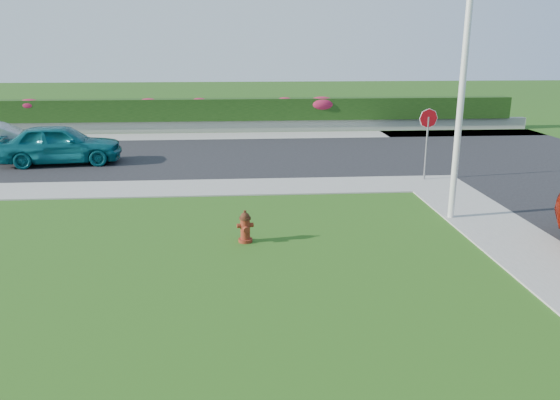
{
  "coord_description": "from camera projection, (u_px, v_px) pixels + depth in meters",
  "views": [
    {
      "loc": [
        0.73,
        -7.77,
        4.37
      ],
      "look_at": [
        1.64,
        4.33,
        0.9
      ],
      "focal_mm": 35.0,
      "sensor_mm": 36.0,
      "label": 1
    }
  ],
  "objects": [
    {
      "name": "ground",
      "position": [
        197.0,
        332.0,
        8.59
      ],
      "size": [
        120.0,
        120.0,
        0.0
      ],
      "primitive_type": "plane",
      "color": "black",
      "rests_on": "ground"
    },
    {
      "name": "street_far",
      "position": [
        96.0,
        158.0,
        21.65
      ],
      "size": [
        26.0,
        8.0,
        0.04
      ],
      "primitive_type": "cube",
      "color": "black",
      "rests_on": "ground"
    },
    {
      "name": "sidewalk_far",
      "position": [
        22.0,
        191.0,
        16.79
      ],
      "size": [
        24.0,
        2.0,
        0.04
      ],
      "primitive_type": "cube",
      "color": "gray",
      "rests_on": "ground"
    },
    {
      "name": "curb_corner",
      "position": [
        434.0,
        183.0,
        17.72
      ],
      "size": [
        2.0,
        2.0,
        0.04
      ],
      "primitive_type": "cube",
      "color": "gray",
      "rests_on": "ground"
    },
    {
      "name": "sidewalk_beyond",
      "position": [
        204.0,
        136.0,
        26.73
      ],
      "size": [
        34.0,
        2.0,
        0.04
      ],
      "primitive_type": "cube",
      "color": "gray",
      "rests_on": "ground"
    },
    {
      "name": "retaining_wall",
      "position": [
        206.0,
        126.0,
        28.1
      ],
      "size": [
        34.0,
        0.4,
        0.6
      ],
      "primitive_type": "cube",
      "color": "gray",
      "rests_on": "ground"
    },
    {
      "name": "hedge",
      "position": [
        205.0,
        110.0,
        27.96
      ],
      "size": [
        32.0,
        0.9,
        1.1
      ],
      "primitive_type": "cube",
      "color": "black",
      "rests_on": "retaining_wall"
    },
    {
      "name": "fire_hydrant",
      "position": [
        245.0,
        227.0,
        12.43
      ],
      "size": [
        0.39,
        0.37,
        0.75
      ],
      "rotation": [
        0.0,
        0.0,
        0.16
      ],
      "color": "#57230D",
      "rests_on": "ground"
    },
    {
      "name": "sedan_teal",
      "position": [
        60.0,
        144.0,
        20.35
      ],
      "size": [
        4.56,
        2.24,
        1.5
      ],
      "primitive_type": "imported",
      "rotation": [
        0.0,
        0.0,
        1.68
      ],
      "color": "#0D5E68",
      "rests_on": "street_far"
    },
    {
      "name": "utility_pole",
      "position": [
        461.0,
        96.0,
        13.35
      ],
      "size": [
        0.16,
        0.16,
        6.29
      ],
      "primitive_type": "cylinder",
      "color": "silver",
      "rests_on": "ground"
    },
    {
      "name": "stop_sign",
      "position": [
        428.0,
        128.0,
        17.73
      ],
      "size": [
        0.65,
        0.11,
        2.39
      ],
      "rotation": [
        0.0,
        0.0,
        -0.25
      ],
      "color": "slate",
      "rests_on": "ground"
    },
    {
      "name": "flower_clump_b",
      "position": [
        30.0,
        105.0,
        27.16
      ],
      "size": [
        1.2,
        0.77,
        0.6
      ],
      "primitive_type": "ellipsoid",
      "color": "#A21B3C",
      "rests_on": "hedge"
    },
    {
      "name": "flower_clump_c",
      "position": [
        149.0,
        104.0,
        27.57
      ],
      "size": [
        1.08,
        0.7,
        0.54
      ],
      "primitive_type": "ellipsoid",
      "color": "#A21B3C",
      "rests_on": "hedge"
    },
    {
      "name": "flower_clump_d",
      "position": [
        199.0,
        103.0,
        27.75
      ],
      "size": [
        1.01,
        0.65,
        0.51
      ],
      "primitive_type": "ellipsoid",
      "color": "#A21B3C",
      "rests_on": "hedge"
    },
    {
      "name": "flower_clump_e",
      "position": [
        285.0,
        102.0,
        28.06
      ],
      "size": [
        1.02,
        0.66,
        0.51
      ],
      "primitive_type": "ellipsoid",
      "color": "#A21B3C",
      "rests_on": "hedge"
    },
    {
      "name": "flower_clump_f",
      "position": [
        322.0,
        104.0,
        28.22
      ],
      "size": [
        1.51,
        0.97,
        0.76
      ],
      "primitive_type": "ellipsoid",
      "color": "#A21B3C",
      "rests_on": "hedge"
    }
  ]
}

